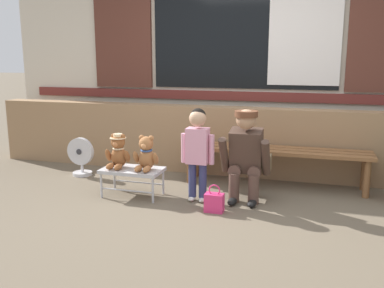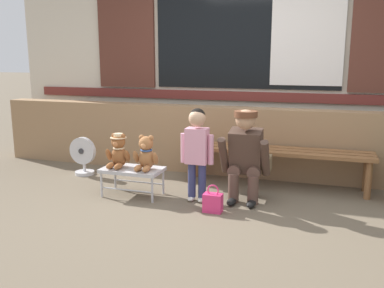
% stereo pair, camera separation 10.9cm
% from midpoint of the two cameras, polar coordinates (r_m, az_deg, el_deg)
% --- Properties ---
extents(ground_plane, '(60.00, 60.00, 0.00)m').
position_cam_midpoint_polar(ground_plane, '(4.05, 2.43, -9.36)').
color(ground_plane, brown).
extents(brick_low_wall, '(6.59, 0.25, 0.85)m').
position_cam_midpoint_polar(brick_low_wall, '(5.27, 6.67, 0.36)').
color(brick_low_wall, '#997551').
rests_on(brick_low_wall, ground).
extents(shop_facade, '(6.72, 0.26, 3.33)m').
position_cam_midpoint_polar(shop_facade, '(5.67, 8.09, 13.89)').
color(shop_facade, beige).
rests_on(shop_facade, ground).
extents(wooden_bench_long, '(2.10, 0.40, 0.44)m').
position_cam_midpoint_polar(wooden_bench_long, '(4.85, 11.94, -1.44)').
color(wooden_bench_long, brown).
rests_on(wooden_bench_long, ground).
extents(small_display_bench, '(0.64, 0.36, 0.30)m').
position_cam_midpoint_polar(small_display_bench, '(4.50, -7.39, -3.69)').
color(small_display_bench, '#BCBCC1').
rests_on(small_display_bench, ground).
extents(teddy_bear_with_hat, '(0.28, 0.27, 0.36)m').
position_cam_midpoint_polar(teddy_bear_with_hat, '(4.52, -9.28, -0.97)').
color(teddy_bear_with_hat, '#93562D').
rests_on(teddy_bear_with_hat, small_display_bench).
extents(teddy_bear_plain, '(0.28, 0.26, 0.36)m').
position_cam_midpoint_polar(teddy_bear_plain, '(4.39, -5.57, -1.38)').
color(teddy_bear_plain, '#A86B3D').
rests_on(teddy_bear_plain, small_display_bench).
extents(child_standing, '(0.35, 0.18, 0.96)m').
position_cam_midpoint_polar(child_standing, '(4.22, 1.43, -0.09)').
color(child_standing, navy).
rests_on(child_standing, ground).
extents(adult_crouching, '(0.50, 0.49, 0.95)m').
position_cam_midpoint_polar(adult_crouching, '(4.29, 8.12, -1.52)').
color(adult_crouching, brown).
rests_on(adult_crouching, ground).
extents(handbag_on_ground, '(0.18, 0.11, 0.27)m').
position_cam_midpoint_polar(handbag_on_ground, '(4.05, 3.62, -7.89)').
color(handbag_on_ground, '#E53370').
rests_on(handbag_on_ground, ground).
extents(floor_fan, '(0.34, 0.24, 0.48)m').
position_cam_midpoint_polar(floor_fan, '(5.42, -13.97, -1.61)').
color(floor_fan, silver).
rests_on(floor_fan, ground).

